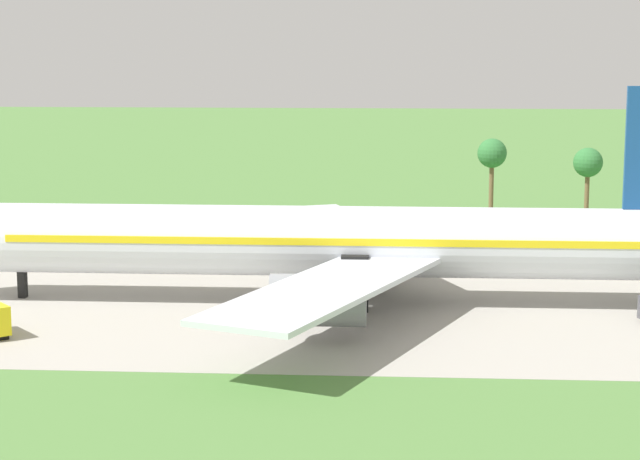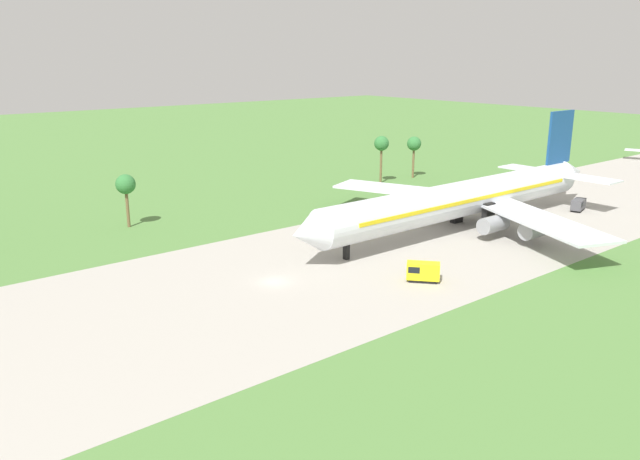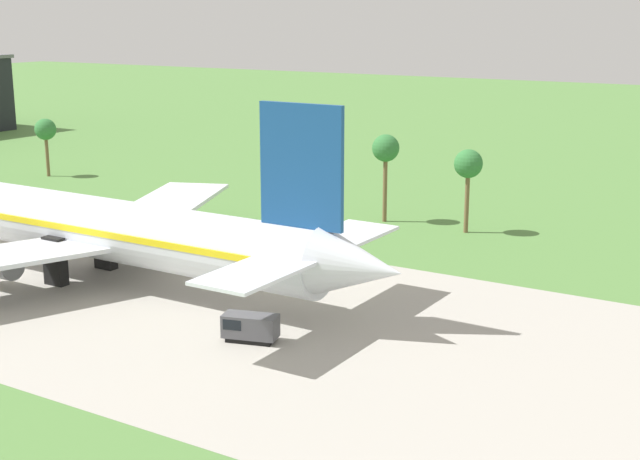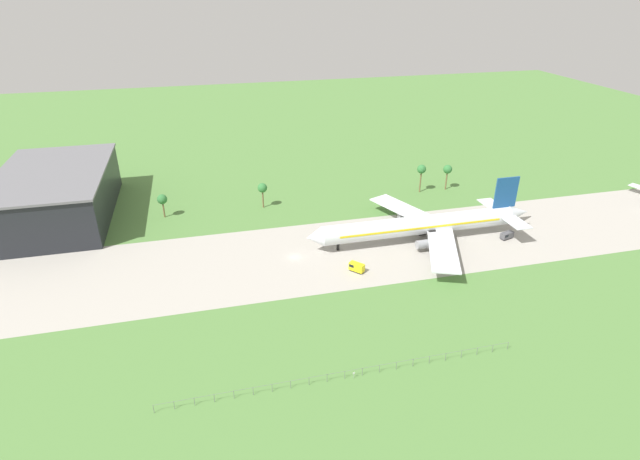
% 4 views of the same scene
% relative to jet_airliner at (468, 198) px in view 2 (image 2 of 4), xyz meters
% --- Properties ---
extents(ground_plane, '(600.00, 600.00, 0.00)m').
position_rel_jet_airliner_xyz_m(ground_plane, '(-43.71, -1.26, -5.58)').
color(ground_plane, '#517F3D').
extents(taxiway_strip, '(320.00, 44.00, 0.02)m').
position_rel_jet_airliner_xyz_m(taxiway_strip, '(-43.71, -1.26, -5.57)').
color(taxiway_strip, '#A8A399').
rests_on(taxiway_strip, ground_plane).
extents(jet_airliner, '(78.61, 59.67, 19.60)m').
position_rel_jet_airliner_xyz_m(jet_airliner, '(0.00, 0.00, 0.00)').
color(jet_airliner, silver).
rests_on(jet_airliner, ground_plane).
extents(baggage_tug, '(5.03, 3.25, 2.35)m').
position_rel_jet_airliner_xyz_m(baggage_tug, '(27.81, -6.21, -4.31)').
color(baggage_tug, black).
rests_on(baggage_tug, ground_plane).
extents(catering_van, '(4.49, 4.74, 2.74)m').
position_rel_jet_airliner_xyz_m(catering_van, '(-27.60, -13.99, -4.12)').
color(catering_van, black).
rests_on(catering_van, ground_plane).
extents(palm_tree_row, '(116.25, 3.60, 11.66)m').
position_rel_jet_airliner_xyz_m(palm_tree_row, '(-21.51, 39.43, 2.64)').
color(palm_tree_row, brown).
rests_on(palm_tree_row, ground_plane).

